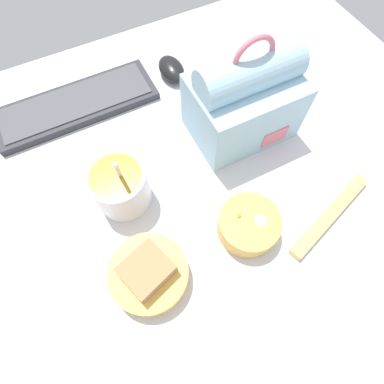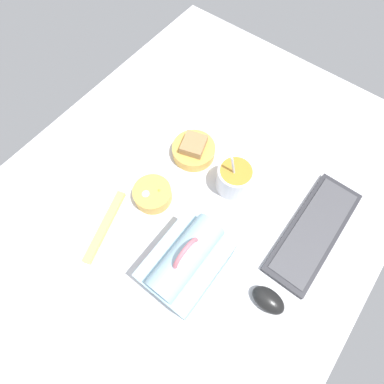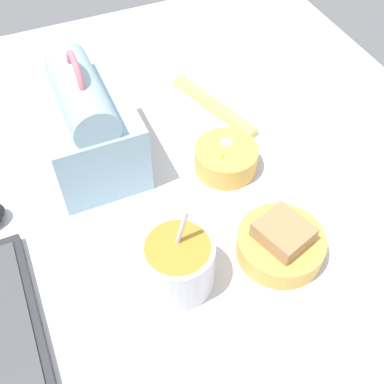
% 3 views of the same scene
% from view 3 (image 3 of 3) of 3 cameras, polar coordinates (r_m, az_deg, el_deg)
% --- Properties ---
extents(desk_surface, '(1.40, 1.10, 0.02)m').
position_cam_3_polar(desk_surface, '(0.81, 1.34, -4.07)').
color(desk_surface, silver).
rests_on(desk_surface, ground).
extents(lunch_bag, '(0.21, 0.16, 0.23)m').
position_cam_3_polar(lunch_bag, '(0.85, -12.23, 7.59)').
color(lunch_bag, '#9EC6DB').
rests_on(lunch_bag, desk_surface).
extents(soup_cup, '(0.11, 0.11, 0.15)m').
position_cam_3_polar(soup_cup, '(0.70, -1.64, -8.45)').
color(soup_cup, silver).
rests_on(soup_cup, desk_surface).
extents(bento_bowl_sandwich, '(0.14, 0.14, 0.07)m').
position_cam_3_polar(bento_bowl_sandwich, '(0.76, 10.48, -5.96)').
color(bento_bowl_sandwich, '#EAB24C').
rests_on(bento_bowl_sandwich, desk_surface).
extents(bento_bowl_snacks, '(0.11, 0.11, 0.06)m').
position_cam_3_polar(bento_bowl_snacks, '(0.87, 4.02, 4.02)').
color(bento_bowl_snacks, '#EAB24C').
rests_on(bento_bowl_snacks, desk_surface).
extents(chopstick_case, '(0.22, 0.09, 0.02)m').
position_cam_3_polar(chopstick_case, '(1.00, 2.59, 10.15)').
color(chopstick_case, '#EFD666').
rests_on(chopstick_case, desk_surface).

